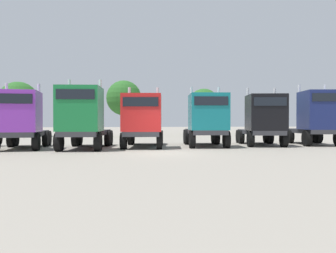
% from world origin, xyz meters
% --- Properties ---
extents(ground, '(200.00, 200.00, 0.00)m').
position_xyz_m(ground, '(0.00, 0.00, 0.00)').
color(ground, gray).
extents(semi_truck_purple, '(2.59, 5.76, 4.09)m').
position_xyz_m(semi_truck_purple, '(-7.97, 3.99, 1.83)').
color(semi_truck_purple, '#333338').
rests_on(semi_truck_purple, ground).
extents(semi_truck_green, '(3.51, 6.66, 4.31)m').
position_xyz_m(semi_truck_green, '(-4.25, 3.14, 1.93)').
color(semi_truck_green, '#333338').
rests_on(semi_truck_green, ground).
extents(semi_truck_red, '(3.72, 6.76, 3.99)m').
position_xyz_m(semi_truck_red, '(-0.51, 3.93, 1.78)').
color(semi_truck_red, '#333338').
rests_on(semi_truck_red, ground).
extents(semi_truck_teal, '(3.51, 6.26, 4.10)m').
position_xyz_m(semi_truck_teal, '(3.79, 3.83, 1.86)').
color(semi_truck_teal, '#333338').
rests_on(semi_truck_teal, ground).
extents(semi_truck_black, '(3.84, 6.23, 4.12)m').
position_xyz_m(semi_truck_black, '(7.94, 3.85, 1.83)').
color(semi_truck_black, '#333338').
rests_on(semi_truck_black, ground).
extents(semi_truck_navy, '(3.72, 6.11, 4.44)m').
position_xyz_m(semi_truck_navy, '(12.00, 3.69, 2.02)').
color(semi_truck_navy, '#333338').
rests_on(semi_truck_navy, ground).
extents(oak_far_left, '(4.37, 4.37, 6.25)m').
position_xyz_m(oak_far_left, '(-12.19, 22.81, 4.05)').
color(oak_far_left, '#4C3823').
rests_on(oak_far_left, ground).
extents(oak_far_centre, '(4.00, 4.00, 6.44)m').
position_xyz_m(oak_far_centre, '(-0.49, 20.79, 4.42)').
color(oak_far_centre, '#4C3823').
rests_on(oak_far_centre, ground).
extents(oak_far_right, '(4.12, 4.12, 6.13)m').
position_xyz_m(oak_far_right, '(10.37, 24.87, 4.06)').
color(oak_far_right, '#4C3823').
rests_on(oak_far_right, ground).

